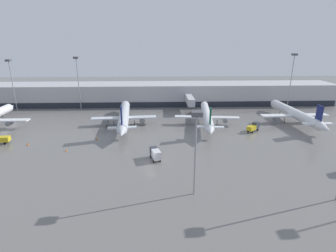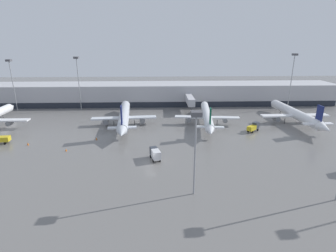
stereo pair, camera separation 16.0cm
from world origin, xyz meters
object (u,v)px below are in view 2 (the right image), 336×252
(parked_jet_2, at_px, (207,116))
(service_truck_3, at_px, (155,153))
(traffic_cone_1, at_px, (28,144))
(traffic_cone_0, at_px, (66,150))
(apron_light_mast_0, at_px, (11,71))
(parked_jet_3, at_px, (124,116))
(apron_light_mast_1, at_px, (293,67))
(parked_jet_1, at_px, (295,114))
(traffic_cone_2, at_px, (96,139))
(apron_light_mast_6, at_px, (196,129))
(service_truck_1, at_px, (254,127))
(apron_light_mast_3, at_px, (77,69))

(parked_jet_2, xyz_separation_m, service_truck_3, (-16.94, -26.97, -1.50))
(service_truck_3, relative_size, traffic_cone_1, 6.00)
(traffic_cone_0, relative_size, apron_light_mast_0, 0.03)
(parked_jet_3, height_order, traffic_cone_1, parked_jet_3)
(parked_jet_2, bearing_deg, apron_light_mast_1, -54.10)
(parked_jet_1, bearing_deg, traffic_cone_2, 100.80)
(parked_jet_3, height_order, apron_light_mast_6, apron_light_mast_6)
(service_truck_1, bearing_deg, parked_jet_2, 109.82)
(service_truck_3, bearing_deg, parked_jet_3, 5.42)
(traffic_cone_2, bearing_deg, traffic_cone_0, -126.38)
(traffic_cone_2, distance_m, apron_light_mast_3, 41.75)
(traffic_cone_2, distance_m, apron_light_mast_1, 80.96)
(apron_light_mast_3, bearing_deg, traffic_cone_2, -68.46)
(traffic_cone_2, bearing_deg, apron_light_mast_6, -50.21)
(service_truck_3, height_order, traffic_cone_2, service_truck_3)
(traffic_cone_0, bearing_deg, traffic_cone_1, 159.11)
(parked_jet_1, xyz_separation_m, apron_light_mast_6, (-40.14, -42.86, 9.32))
(service_truck_1, relative_size, apron_light_mast_0, 0.24)
(parked_jet_1, relative_size, parked_jet_2, 1.00)
(traffic_cone_0, xyz_separation_m, apron_light_mast_6, (29.92, -20.85, 12.22))
(traffic_cone_2, bearing_deg, apron_light_mast_0, 138.47)
(service_truck_1, relative_size, apron_light_mast_1, 0.21)
(parked_jet_2, height_order, traffic_cone_0, parked_jet_2)
(apron_light_mast_0, bearing_deg, parked_jet_1, -11.52)
(service_truck_1, height_order, traffic_cone_2, service_truck_1)
(parked_jet_3, relative_size, apron_light_mast_3, 1.88)
(parked_jet_2, xyz_separation_m, apron_light_mast_3, (-47.96, 22.84, 13.25))
(parked_jet_3, relative_size, service_truck_3, 8.44)
(parked_jet_3, bearing_deg, traffic_cone_1, 121.37)
(parked_jet_1, bearing_deg, traffic_cone_0, 105.92)
(parked_jet_2, distance_m, traffic_cone_1, 53.99)
(parked_jet_1, relative_size, parked_jet_3, 0.94)
(parked_jet_2, relative_size, apron_light_mast_6, 2.40)
(traffic_cone_0, relative_size, apron_light_mast_6, 0.04)
(parked_jet_2, xyz_separation_m, service_truck_1, (13.27, -7.47, -1.62))
(traffic_cone_1, distance_m, apron_light_mast_0, 47.25)
(traffic_cone_0, bearing_deg, apron_light_mast_3, 100.67)
(parked_jet_2, relative_size, service_truck_3, 7.93)
(parked_jet_2, relative_size, traffic_cone_0, 62.27)
(parked_jet_1, xyz_separation_m, traffic_cone_0, (-70.06, -22.02, -2.90))
(service_truck_3, xyz_separation_m, apron_light_mast_3, (-31.02, 49.81, 14.76))
(service_truck_1, distance_m, traffic_cone_2, 47.42)
(parked_jet_1, height_order, service_truck_1, parked_jet_1)
(apron_light_mast_0, bearing_deg, apron_light_mast_6, -45.13)
(parked_jet_1, distance_m, traffic_cone_1, 83.59)
(traffic_cone_2, bearing_deg, apron_light_mast_3, 111.54)
(service_truck_3, relative_size, apron_light_mast_3, 0.22)
(traffic_cone_0, relative_size, traffic_cone_2, 0.90)
(traffic_cone_1, bearing_deg, traffic_cone_0, -20.89)
(parked_jet_1, distance_m, traffic_cone_2, 65.74)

